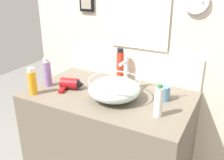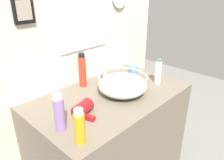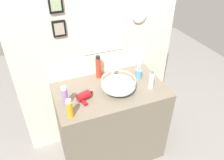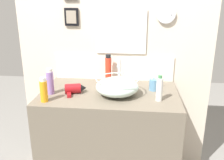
{
  "view_description": "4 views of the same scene",
  "coord_description": "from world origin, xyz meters",
  "px_view_note": "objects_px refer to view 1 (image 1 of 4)",
  "views": [
    {
      "loc": [
        0.72,
        -1.31,
        1.59
      ],
      "look_at": [
        0.02,
        0.0,
        0.99
      ],
      "focal_mm": 40.0,
      "sensor_mm": 36.0,
      "label": 1
    },
    {
      "loc": [
        -0.93,
        -0.91,
        1.58
      ],
      "look_at": [
        0.02,
        0.0,
        0.99
      ],
      "focal_mm": 35.0,
      "sensor_mm": 36.0,
      "label": 2
    },
    {
      "loc": [
        -0.6,
        -1.58,
        2.17
      ],
      "look_at": [
        0.02,
        0.0,
        0.99
      ],
      "focal_mm": 35.0,
      "sensor_mm": 36.0,
      "label": 3
    },
    {
      "loc": [
        0.22,
        -1.82,
        1.6
      ],
      "look_at": [
        0.02,
        0.0,
        0.99
      ],
      "focal_mm": 40.0,
      "sensor_mm": 36.0,
      "label": 4
    }
  ],
  "objects_px": {
    "glass_bowl_sink": "(114,89)",
    "hair_drier": "(71,84)",
    "faucet": "(126,71)",
    "toothbrush_cup": "(164,93)",
    "shampoo_bottle": "(32,82)",
    "spray_bottle": "(47,73)",
    "soap_dispenser": "(159,101)",
    "lotion_bottle": "(120,65)"
  },
  "relations": [
    {
      "from": "faucet",
      "to": "toothbrush_cup",
      "type": "relative_size",
      "value": 1.23
    },
    {
      "from": "glass_bowl_sink",
      "to": "shampoo_bottle",
      "type": "distance_m",
      "value": 0.54
    },
    {
      "from": "faucet",
      "to": "spray_bottle",
      "type": "bearing_deg",
      "value": -159.55
    },
    {
      "from": "hair_drier",
      "to": "soap_dispenser",
      "type": "height_order",
      "value": "soap_dispenser"
    },
    {
      "from": "spray_bottle",
      "to": "soap_dispenser",
      "type": "bearing_deg",
      "value": -3.18
    },
    {
      "from": "faucet",
      "to": "lotion_bottle",
      "type": "distance_m",
      "value": 0.17
    },
    {
      "from": "glass_bowl_sink",
      "to": "hair_drier",
      "type": "distance_m",
      "value": 0.33
    },
    {
      "from": "spray_bottle",
      "to": "glass_bowl_sink",
      "type": "bearing_deg",
      "value": 3.27
    },
    {
      "from": "lotion_bottle",
      "to": "spray_bottle",
      "type": "height_order",
      "value": "lotion_bottle"
    },
    {
      "from": "glass_bowl_sink",
      "to": "lotion_bottle",
      "type": "xyz_separation_m",
      "value": [
        -0.1,
        0.29,
        0.05
      ]
    },
    {
      "from": "hair_drier",
      "to": "toothbrush_cup",
      "type": "distance_m",
      "value": 0.63
    },
    {
      "from": "toothbrush_cup",
      "to": "shampoo_bottle",
      "type": "xyz_separation_m",
      "value": [
        -0.79,
        -0.31,
        0.04
      ]
    },
    {
      "from": "shampoo_bottle",
      "to": "spray_bottle",
      "type": "xyz_separation_m",
      "value": [
        -0.01,
        0.15,
        0.01
      ]
    },
    {
      "from": "hair_drier",
      "to": "toothbrush_cup",
      "type": "xyz_separation_m",
      "value": [
        0.61,
        0.13,
        0.01
      ]
    },
    {
      "from": "hair_drier",
      "to": "shampoo_bottle",
      "type": "height_order",
      "value": "shampoo_bottle"
    },
    {
      "from": "glass_bowl_sink",
      "to": "hair_drier",
      "type": "bearing_deg",
      "value": -179.79
    },
    {
      "from": "shampoo_bottle",
      "to": "lotion_bottle",
      "type": "bearing_deg",
      "value": 49.47
    },
    {
      "from": "spray_bottle",
      "to": "soap_dispenser",
      "type": "xyz_separation_m",
      "value": [
        0.82,
        -0.05,
        -0.01
      ]
    },
    {
      "from": "toothbrush_cup",
      "to": "lotion_bottle",
      "type": "xyz_separation_m",
      "value": [
        -0.38,
        0.16,
        0.07
      ]
    },
    {
      "from": "hair_drier",
      "to": "soap_dispenser",
      "type": "relative_size",
      "value": 0.93
    },
    {
      "from": "toothbrush_cup",
      "to": "soap_dispenser",
      "type": "bearing_deg",
      "value": -82.22
    },
    {
      "from": "glass_bowl_sink",
      "to": "shampoo_bottle",
      "type": "bearing_deg",
      "value": -160.31
    },
    {
      "from": "hair_drier",
      "to": "toothbrush_cup",
      "type": "bearing_deg",
      "value": 12.41
    },
    {
      "from": "glass_bowl_sink",
      "to": "toothbrush_cup",
      "type": "height_order",
      "value": "toothbrush_cup"
    },
    {
      "from": "glass_bowl_sink",
      "to": "hair_drier",
      "type": "xyz_separation_m",
      "value": [
        -0.33,
        -0.0,
        -0.03
      ]
    },
    {
      "from": "hair_drier",
      "to": "spray_bottle",
      "type": "relative_size",
      "value": 0.88
    },
    {
      "from": "toothbrush_cup",
      "to": "shampoo_bottle",
      "type": "bearing_deg",
      "value": -158.22
    },
    {
      "from": "hair_drier",
      "to": "glass_bowl_sink",
      "type": "bearing_deg",
      "value": 0.21
    },
    {
      "from": "faucet",
      "to": "hair_drier",
      "type": "height_order",
      "value": "faucet"
    },
    {
      "from": "faucet",
      "to": "hair_drier",
      "type": "xyz_separation_m",
      "value": [
        -0.33,
        -0.16,
        -0.1
      ]
    },
    {
      "from": "lotion_bottle",
      "to": "glass_bowl_sink",
      "type": "bearing_deg",
      "value": -70.37
    },
    {
      "from": "hair_drier",
      "to": "spray_bottle",
      "type": "bearing_deg",
      "value": -171.19
    },
    {
      "from": "faucet",
      "to": "soap_dispenser",
      "type": "height_order",
      "value": "faucet"
    },
    {
      "from": "faucet",
      "to": "soap_dispenser",
      "type": "bearing_deg",
      "value": -37.4
    },
    {
      "from": "glass_bowl_sink",
      "to": "shampoo_bottle",
      "type": "height_order",
      "value": "shampoo_bottle"
    },
    {
      "from": "faucet",
      "to": "shampoo_bottle",
      "type": "relative_size",
      "value": 1.35
    },
    {
      "from": "faucet",
      "to": "spray_bottle",
      "type": "distance_m",
      "value": 0.55
    },
    {
      "from": "faucet",
      "to": "spray_bottle",
      "type": "relative_size",
      "value": 1.21
    },
    {
      "from": "lotion_bottle",
      "to": "shampoo_bottle",
      "type": "xyz_separation_m",
      "value": [
        -0.4,
        -0.47,
        -0.03
      ]
    },
    {
      "from": "soap_dispenser",
      "to": "toothbrush_cup",
      "type": "bearing_deg",
      "value": 97.78
    },
    {
      "from": "faucet",
      "to": "soap_dispenser",
      "type": "xyz_separation_m",
      "value": [
        0.31,
        -0.24,
        -0.05
      ]
    },
    {
      "from": "shampoo_bottle",
      "to": "soap_dispenser",
      "type": "relative_size",
      "value": 0.95
    }
  ]
}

